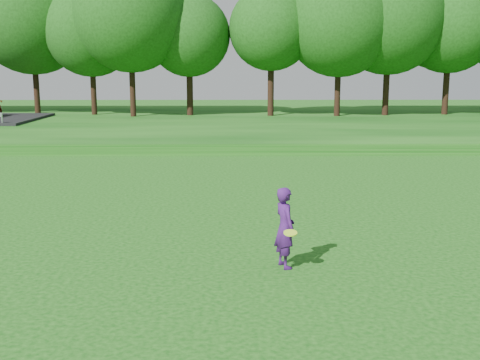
{
  "coord_description": "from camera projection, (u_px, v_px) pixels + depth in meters",
  "views": [
    {
      "loc": [
        2.72,
        -11.88,
        4.63
      ],
      "look_at": [
        2.86,
        5.5,
        1.3
      ],
      "focal_mm": 45.0,
      "sensor_mm": 36.0,
      "label": 1
    }
  ],
  "objects": [
    {
      "name": "treeline",
      "position": [
        201.0,
        21.0,
        48.32
      ],
      "size": [
        104.0,
        7.0,
        15.0
      ],
      "primitive_type": null,
      "color": "#153F0E",
      "rests_on": "berm"
    },
    {
      "name": "woman",
      "position": [
        285.0,
        228.0,
        13.84
      ],
      "size": [
        0.67,
        1.04,
        1.89
      ],
      "color": "#451666",
      "rests_on": "ground"
    },
    {
      "name": "walking_path",
      "position": [
        184.0,
        153.0,
        32.16
      ],
      "size": [
        130.0,
        1.6,
        0.04
      ],
      "primitive_type": "cube",
      "color": "gray",
      "rests_on": "ground"
    },
    {
      "name": "berm",
      "position": [
        199.0,
        123.0,
        45.86
      ],
      "size": [
        130.0,
        30.0,
        0.6
      ],
      "primitive_type": "cube",
      "color": "#0E450D",
      "rests_on": "ground"
    },
    {
      "name": "ground",
      "position": [
        105.0,
        291.0,
        12.52
      ],
      "size": [
        140.0,
        140.0,
        0.0
      ],
      "primitive_type": "plane",
      "color": "#0E450D",
      "rests_on": "ground"
    }
  ]
}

